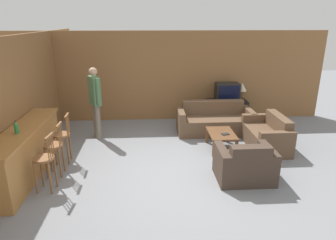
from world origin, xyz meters
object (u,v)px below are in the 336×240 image
coffee_table (221,135)px  tv (227,92)px  book_on_table (225,134)px  person_by_window (95,99)px  bar_chair_mid (54,149)px  bar_chair_far (62,138)px  bottle (16,128)px  couch_far (214,122)px  table_lamp (242,88)px  loveseat_right (267,135)px  bar_chair_near (45,162)px  tv_unit (226,111)px  armchair_near (245,165)px

coffee_table → tv: bearing=73.0°
book_on_table → person_by_window: bearing=161.7°
bar_chair_mid → book_on_table: 3.65m
bar_chair_far → coffee_table: bar_chair_far is taller
bottle → book_on_table: 4.27m
couch_far → bottle: 4.78m
bar_chair_far → bottle: bearing=-123.3°
table_lamp → person_by_window: bearing=-165.3°
loveseat_right → table_lamp: table_lamp is taller
bar_chair_near → bar_chair_far: same height
bar_chair_mid → loveseat_right: bar_chair_mid is taller
tv → table_lamp: 0.45m
tv_unit → person_by_window: bearing=-163.6°
bar_chair_far → loveseat_right: bar_chair_far is taller
tv → bar_chair_mid: bearing=-144.0°
bar_chair_mid → bottle: bearing=-154.9°
couch_far → armchair_near: size_ratio=1.90×
tv → armchair_near: bearing=-98.1°
bar_chair_far → armchair_near: 3.73m
loveseat_right → armchair_near: bearing=-124.1°
tv_unit → bottle: 5.66m
bar_chair_near → loveseat_right: 4.87m
person_by_window → bar_chair_mid: bearing=-104.4°
bottle → table_lamp: 5.96m
bar_chair_near → couch_far: 4.46m
coffee_table → tv: size_ratio=1.33×
couch_far → coffee_table: 1.11m
armchair_near → tv_unit: (0.48, 3.37, 0.03)m
couch_far → book_on_table: size_ratio=10.15×
armchair_near → person_by_window: bearing=143.3°
armchair_near → table_lamp: size_ratio=2.06×
book_on_table → tv: bearing=75.4°
bar_chair_mid → table_lamp: size_ratio=2.09×
book_on_table → table_lamp: 2.36m
loveseat_right → tv: bearing=105.1°
book_on_table → bar_chair_near: bearing=-157.6°
bottle → table_lamp: (5.03, 3.21, -0.06)m
bar_chair_far → person_by_window: bearing=70.1°
couch_far → tv_unit: size_ratio=1.69×
couch_far → person_by_window: person_by_window is taller
tv_unit → loveseat_right: bearing=-75.0°
person_by_window → book_on_table: bearing=-18.3°
loveseat_right → tv_unit: 1.98m
bar_chair_far → loveseat_right: bearing=6.2°
couch_far → book_on_table: bearing=-90.6°
bar_chair_near → tv_unit: size_ratio=0.90×
book_on_table → person_by_window: 3.27m
loveseat_right → bottle: size_ratio=5.87×
armchair_near → tv_unit: bearing=81.9°
bar_chair_mid → table_lamp: table_lamp is taller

